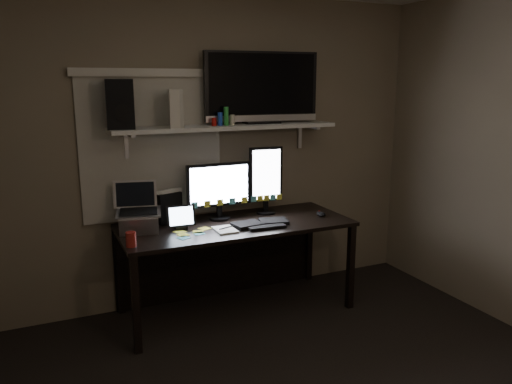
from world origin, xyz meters
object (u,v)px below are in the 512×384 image
tablet (181,217)px  tv (262,88)px  monitor_landscape (219,191)px  monitor_portrait (266,180)px  laptop (138,208)px  game_console (174,108)px  cup (131,239)px  speaker (120,104)px  desk (230,240)px  mouse (321,214)px  keyboard (261,223)px

tablet → tv: bearing=18.6°
monitor_landscape → monitor_portrait: 0.42m
laptop → game_console: (0.32, 0.09, 0.71)m
tablet → cup: 0.49m
speaker → game_console: bearing=2.7°
monitor_portrait → game_console: (-0.75, -0.00, 0.60)m
desk → monitor_portrait: 0.58m
monitor_landscape → laptop: (-0.65, -0.08, -0.05)m
speaker → tv: bearing=9.2°
desk → mouse: 0.78m
monitor_landscape → tablet: size_ratio=2.49×
monitor_portrait → laptop: (-1.07, -0.09, -0.11)m
monitor_landscape → cup: size_ratio=5.26×
mouse → tv: (-0.40, 0.32, 1.02)m
desk → monitor_portrait: bearing=9.3°
laptop → game_console: size_ratio=1.28×
tablet → tv: (0.76, 0.21, 0.94)m
keyboard → cup: (-1.01, -0.12, 0.04)m
desk → tablet: 0.52m
laptop → speaker: size_ratio=1.02×
cup → monitor_portrait: bearing=19.3°
mouse → game_console: size_ratio=0.37×
game_console → laptop: bearing=-151.4°
monitor_portrait → laptop: monitor_portrait is taller
monitor_portrait → keyboard: (-0.18, -0.29, -0.27)m
mouse → game_console: bearing=171.4°
tv → keyboard: bearing=-111.3°
mouse → tv: bearing=145.7°
monitor_portrait → desk: bearing=-166.9°
tv → speaker: tv is taller
monitor_portrait → mouse: monitor_portrait is taller
mouse → tv: 1.14m
desk → keyboard: bearing=-56.0°
tv → speaker: bearing=-175.2°
keyboard → tv: 1.09m
monitor_landscape → tv: bearing=8.4°
keyboard → laptop: size_ratio=1.25×
desk → cup: (-0.85, -0.36, 0.23)m
cup → laptop: bearing=69.8°
desk → keyboard: 0.34m
monitor_landscape → speaker: speaker is taller
monitor_landscape → keyboard: 0.43m
monitor_landscape → keyboard: size_ratio=1.19×
laptop → cup: size_ratio=3.54×
keyboard → tablet: (-0.60, 0.13, 0.08)m
tv → game_console: bearing=-171.7°
cup → speaker: size_ratio=0.29×
keyboard → game_console: bearing=155.9°
cup → tv: 1.60m
cup → game_console: 1.03m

